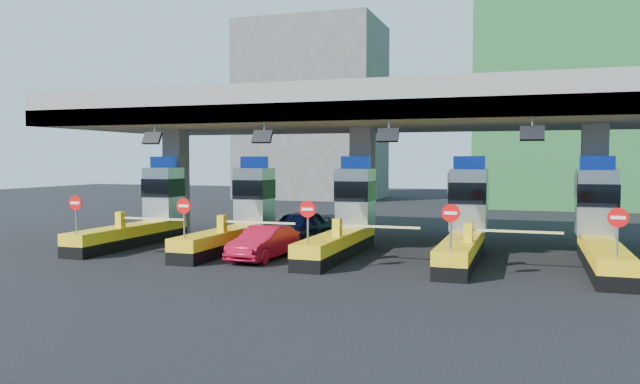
% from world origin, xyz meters
% --- Properties ---
extents(ground, '(120.00, 120.00, 0.00)m').
position_xyz_m(ground, '(0.00, 0.00, 0.00)').
color(ground, black).
rests_on(ground, ground).
extents(toll_canopy, '(28.00, 12.09, 7.00)m').
position_xyz_m(toll_canopy, '(0.00, 2.87, 6.13)').
color(toll_canopy, slate).
rests_on(toll_canopy, ground).
extents(toll_lane_far_left, '(4.43, 8.00, 4.16)m').
position_xyz_m(toll_lane_far_left, '(-10.00, 0.28, 1.40)').
color(toll_lane_far_left, black).
rests_on(toll_lane_far_left, ground).
extents(toll_lane_left, '(4.43, 8.00, 4.16)m').
position_xyz_m(toll_lane_left, '(-5.00, 0.28, 1.40)').
color(toll_lane_left, black).
rests_on(toll_lane_left, ground).
extents(toll_lane_center, '(4.43, 8.00, 4.16)m').
position_xyz_m(toll_lane_center, '(0.00, 0.28, 1.40)').
color(toll_lane_center, black).
rests_on(toll_lane_center, ground).
extents(toll_lane_right, '(4.43, 8.00, 4.16)m').
position_xyz_m(toll_lane_right, '(5.00, 0.28, 1.40)').
color(toll_lane_right, black).
rests_on(toll_lane_right, ground).
extents(toll_lane_far_right, '(4.43, 8.00, 4.16)m').
position_xyz_m(toll_lane_far_right, '(10.00, 0.28, 1.40)').
color(toll_lane_far_right, black).
rests_on(toll_lane_far_right, ground).
extents(bg_building_scaffold, '(18.00, 12.00, 28.00)m').
position_xyz_m(bg_building_scaffold, '(12.00, 32.00, 14.00)').
color(bg_building_scaffold, '#1E5926').
rests_on(bg_building_scaffold, ground).
extents(bg_building_concrete, '(14.00, 10.00, 18.00)m').
position_xyz_m(bg_building_concrete, '(-14.00, 36.00, 9.00)').
color(bg_building_concrete, '#4C4C49').
rests_on(bg_building_concrete, ground).
extents(van, '(2.47, 4.89, 1.60)m').
position_xyz_m(van, '(-2.86, 2.00, 0.80)').
color(van, black).
rests_on(van, ground).
extents(red_car, '(1.69, 4.13, 1.33)m').
position_xyz_m(red_car, '(-2.64, -2.48, 0.67)').
color(red_car, '#A30C24').
rests_on(red_car, ground).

